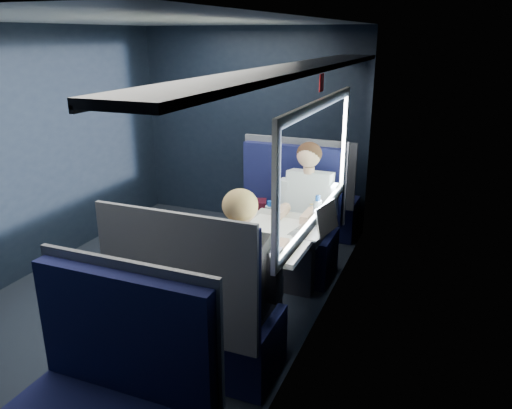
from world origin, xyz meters
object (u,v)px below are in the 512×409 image
at_px(cup, 324,214).
at_px(laptop, 318,225).
at_px(woman, 244,273).
at_px(seat_bay_near, 284,228).
at_px(man, 306,208).
at_px(bottle_small, 317,211).
at_px(seat_row_front, 311,201).
at_px(seat_bay_far, 199,320).
at_px(table, 272,241).

bearing_deg(cup, laptop, -82.00).
bearing_deg(woman, seat_bay_near, 99.48).
height_order(man, bottle_small, man).
distance_m(seat_row_front, cup, 1.49).
height_order(seat_bay_far, woman, woman).
height_order(seat_row_front, cup, seat_row_front).
relative_size(man, woman, 1.00).
bearing_deg(man, bottle_small, -61.48).
xyz_separation_m(seat_bay_near, seat_bay_far, (0.01, -1.75, -0.01)).
relative_size(seat_bay_near, man, 0.95).
xyz_separation_m(seat_bay_far, man, (0.25, 1.57, 0.30)).
relative_size(seat_bay_near, seat_bay_far, 1.00).
xyz_separation_m(man, woman, (0.00, -1.41, 0.01)).
bearing_deg(cup, seat_row_front, 109.49).
bearing_deg(table, bottle_small, 48.79).
xyz_separation_m(seat_row_front, laptop, (0.53, -1.69, 0.40)).
bearing_deg(seat_bay_far, seat_bay_near, 90.45).
relative_size(seat_bay_near, laptop, 3.40).
height_order(seat_bay_far, laptop, seat_bay_far).
distance_m(seat_bay_far, cup, 1.45).
distance_m(table, seat_bay_far, 0.93).
relative_size(bottle_small, cup, 2.59).
xyz_separation_m(bottle_small, cup, (0.02, 0.12, -0.06)).
xyz_separation_m(seat_bay_far, seat_row_front, (0.00, 2.67, -0.00)).
bearing_deg(table, laptop, 17.00).
distance_m(table, man, 0.70).
height_order(bottle_small, cup, bottle_small).
relative_size(man, laptop, 3.57).
bearing_deg(table, cup, 55.93).
bearing_deg(woman, seat_bay_far, -146.18).
height_order(table, seat_row_front, seat_row_front).
bearing_deg(man, woman, -90.00).
xyz_separation_m(man, bottle_small, (0.21, -0.38, 0.13)).
bearing_deg(laptop, seat_bay_near, 125.19).
xyz_separation_m(man, laptop, (0.28, -0.59, 0.09)).
xyz_separation_m(man, cup, (0.23, -0.26, 0.07)).
height_order(laptop, bottle_small, laptop).
relative_size(table, cup, 10.85).
height_order(seat_bay_far, seat_row_front, seat_bay_far).
height_order(man, cup, man).
bearing_deg(cup, seat_bay_near, 138.80).
height_order(seat_bay_near, bottle_small, seat_bay_near).
height_order(seat_bay_far, man, man).
relative_size(man, bottle_small, 5.53).
relative_size(seat_bay_far, laptop, 3.40).
height_order(man, woman, same).
distance_m(seat_bay_near, bottle_small, 0.85).
bearing_deg(man, table, -95.52).
relative_size(seat_bay_far, woman, 0.95).
bearing_deg(man, seat_row_front, 102.83).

